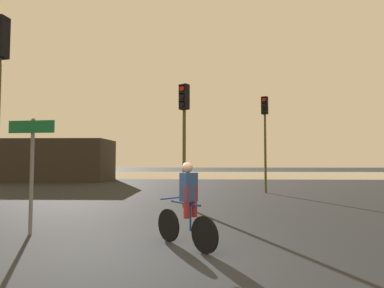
{
  "coord_description": "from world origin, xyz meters",
  "views": [
    {
      "loc": [
        0.79,
        -5.09,
        1.67
      ],
      "look_at": [
        0.5,
        5.0,
        2.2
      ],
      "focal_mm": 28.0,
      "sensor_mm": 36.0,
      "label": 1
    }
  ],
  "objects_px": {
    "direction_sign_post": "(32,158)",
    "cyclist": "(187,204)",
    "traffic_light_far_right": "(265,126)",
    "traffic_light_center": "(184,121)",
    "distant_building": "(39,160)"
  },
  "relations": [
    {
      "from": "direction_sign_post",
      "to": "cyclist",
      "type": "height_order",
      "value": "direction_sign_post"
    },
    {
      "from": "traffic_light_far_right",
      "to": "cyclist",
      "type": "height_order",
      "value": "traffic_light_far_right"
    },
    {
      "from": "traffic_light_far_right",
      "to": "traffic_light_center",
      "type": "bearing_deg",
      "value": 75.27
    },
    {
      "from": "traffic_light_center",
      "to": "cyclist",
      "type": "xyz_separation_m",
      "value": [
        0.33,
        -4.83,
        -2.22
      ]
    },
    {
      "from": "traffic_light_far_right",
      "to": "traffic_light_center",
      "type": "height_order",
      "value": "traffic_light_far_right"
    },
    {
      "from": "traffic_light_center",
      "to": "direction_sign_post",
      "type": "height_order",
      "value": "traffic_light_center"
    },
    {
      "from": "direction_sign_post",
      "to": "cyclist",
      "type": "distance_m",
      "value": 3.76
    },
    {
      "from": "distant_building",
      "to": "cyclist",
      "type": "xyz_separation_m",
      "value": [
        12.67,
        -17.82,
        -0.81
      ]
    },
    {
      "from": "traffic_light_far_right",
      "to": "cyclist",
      "type": "relative_size",
      "value": 3.02
    },
    {
      "from": "traffic_light_center",
      "to": "direction_sign_post",
      "type": "xyz_separation_m",
      "value": [
        -3.22,
        -3.95,
        -1.34
      ]
    },
    {
      "from": "distant_building",
      "to": "traffic_light_far_right",
      "type": "distance_m",
      "value": 18.29
    },
    {
      "from": "traffic_light_far_right",
      "to": "direction_sign_post",
      "type": "height_order",
      "value": "traffic_light_far_right"
    },
    {
      "from": "distant_building",
      "to": "direction_sign_post",
      "type": "xyz_separation_m",
      "value": [
        9.11,
        -16.94,
        0.06
      ]
    },
    {
      "from": "distant_building",
      "to": "traffic_light_center",
      "type": "height_order",
      "value": "traffic_light_center"
    },
    {
      "from": "traffic_light_far_right",
      "to": "direction_sign_post",
      "type": "xyz_separation_m",
      "value": [
        -7.09,
        -8.64,
        -1.68
      ]
    }
  ]
}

